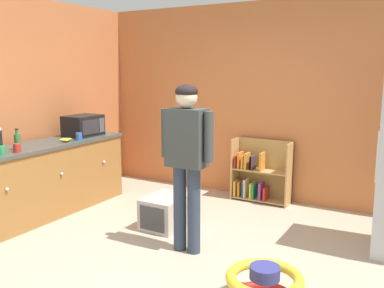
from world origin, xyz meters
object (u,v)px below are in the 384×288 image
object	(u,v)px
baby_walker	(264,286)
kitchen_counter	(44,179)
green_cup	(2,150)
pet_carrier	(166,212)
banana_bunch	(67,140)
blue_cup	(79,136)
microwave	(83,126)
standing_person	(187,153)
green_glass_bottle	(17,141)
red_cup	(17,148)
bookshelf	(258,175)

from	to	relation	value
baby_walker	kitchen_counter	bearing A→B (deg)	169.08
green_cup	pet_carrier	bearing A→B (deg)	37.60
baby_walker	pet_carrier	size ratio (longest dim) A/B	1.09
pet_carrier	banana_bunch	bearing A→B (deg)	-174.37
blue_cup	banana_bunch	bearing A→B (deg)	-105.21
microwave	blue_cup	size ratio (longest dim) A/B	5.05
standing_person	microwave	world-z (taller)	standing_person
standing_person	baby_walker	size ratio (longest dim) A/B	2.75
banana_bunch	green_cup	size ratio (longest dim) A/B	1.67
kitchen_counter	green_glass_bottle	size ratio (longest dim) A/B	9.34
microwave	blue_cup	bearing A→B (deg)	-54.97
pet_carrier	standing_person	bearing A→B (deg)	-38.73
microwave	banana_bunch	world-z (taller)	microwave
baby_walker	red_cup	size ratio (longest dim) A/B	6.36
bookshelf	standing_person	size ratio (longest dim) A/B	0.51
baby_walker	pet_carrier	bearing A→B (deg)	147.73
microwave	bookshelf	bearing A→B (deg)	28.53
green_glass_bottle	blue_cup	size ratio (longest dim) A/B	2.59
green_cup	blue_cup	bearing A→B (deg)	87.96
kitchen_counter	green_cup	distance (m)	0.86
bookshelf	banana_bunch	world-z (taller)	banana_bunch
green_glass_bottle	standing_person	bearing A→B (deg)	10.40
baby_walker	microwave	distance (m)	3.48
bookshelf	green_cup	world-z (taller)	green_cup
kitchen_counter	blue_cup	distance (m)	0.68
microwave	green_cup	bearing A→B (deg)	-83.19
kitchen_counter	red_cup	bearing A→B (deg)	-69.02
kitchen_counter	green_glass_bottle	distance (m)	0.69
standing_person	microwave	bearing A→B (deg)	160.10
pet_carrier	green_glass_bottle	distance (m)	1.85
microwave	green_cup	size ratio (longest dim) A/B	5.05
microwave	kitchen_counter	bearing A→B (deg)	-90.66
baby_walker	green_glass_bottle	world-z (taller)	green_glass_bottle
bookshelf	standing_person	bearing A→B (deg)	-90.73
kitchen_counter	green_cup	size ratio (longest dim) A/B	24.20
bookshelf	microwave	world-z (taller)	microwave
pet_carrier	red_cup	bearing A→B (deg)	-146.99
kitchen_counter	green_glass_bottle	world-z (taller)	green_glass_bottle
standing_person	banana_bunch	world-z (taller)	standing_person
baby_walker	green_cup	bearing A→B (deg)	-178.50
baby_walker	red_cup	bearing A→B (deg)	178.02
green_cup	banana_bunch	bearing A→B (deg)	90.39
green_cup	bookshelf	bearing A→B (deg)	52.46
kitchen_counter	standing_person	world-z (taller)	standing_person
kitchen_counter	standing_person	bearing A→B (deg)	-1.34
microwave	standing_person	bearing A→B (deg)	-19.90
microwave	green_glass_bottle	size ratio (longest dim) A/B	1.95
standing_person	pet_carrier	size ratio (longest dim) A/B	3.01
microwave	red_cup	size ratio (longest dim) A/B	5.05
bookshelf	microwave	xyz separation A→B (m)	(-2.11, -1.15, 0.68)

